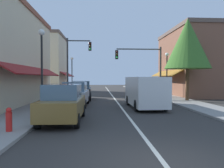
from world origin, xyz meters
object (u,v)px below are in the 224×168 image
object	(u,v)px
traffic_signal_left_corner	(75,59)
parked_car_nearest_left	(63,103)
tree_right_near	(188,44)
fire_hydrant	(9,120)
traffic_signal_mast_arm	(144,63)
parked_car_third_left	(81,90)
street_lamp_right_mid	(167,67)
street_lamp_left_near	(42,57)
van_in_lane	(145,91)
parked_car_second_left	(75,94)
street_lamp_left_far	(72,69)

from	to	relation	value
traffic_signal_left_corner	parked_car_nearest_left	bearing A→B (deg)	-86.32
tree_right_near	fire_hydrant	bearing A→B (deg)	-137.07
traffic_signal_mast_arm	tree_right_near	distance (m)	4.93
traffic_signal_left_corner	fire_hydrant	distance (m)	15.06
traffic_signal_left_corner	tree_right_near	size ratio (longest dim) A/B	0.86
parked_car_third_left	traffic_signal_mast_arm	size ratio (longest dim) A/B	0.79
traffic_signal_left_corner	street_lamp_right_mid	xyz separation A→B (m)	(9.21, -1.67, -0.91)
tree_right_near	parked_car_third_left	bearing A→B (deg)	167.03
fire_hydrant	traffic_signal_left_corner	bearing A→B (deg)	86.85
street_lamp_left_near	fire_hydrant	bearing A→B (deg)	-89.76
parked_car_third_left	tree_right_near	bearing A→B (deg)	-14.28
traffic_signal_mast_arm	tree_right_near	size ratio (longest dim) A/B	0.73
parked_car_nearest_left	van_in_lane	size ratio (longest dim) A/B	0.79
parked_car_third_left	van_in_lane	size ratio (longest dim) A/B	0.79
traffic_signal_mast_arm	street_lamp_right_mid	world-z (taller)	traffic_signal_mast_arm
traffic_signal_left_corner	traffic_signal_mast_arm	bearing A→B (deg)	-6.55
fire_hydrant	street_lamp_right_mid	bearing A→B (deg)	52.33
parked_car_nearest_left	van_in_lane	distance (m)	6.59
tree_right_near	fire_hydrant	xyz separation A→B (m)	(-10.90, -10.14, -4.44)
tree_right_near	traffic_signal_mast_arm	bearing A→B (deg)	128.96
traffic_signal_mast_arm	fire_hydrant	bearing A→B (deg)	-119.85
parked_car_third_left	tree_right_near	world-z (taller)	tree_right_near
parked_car_second_left	traffic_signal_mast_arm	size ratio (longest dim) A/B	0.79
street_lamp_left_near	tree_right_near	world-z (taller)	tree_right_near
parked_car_nearest_left	street_lamp_left_far	size ratio (longest dim) A/B	0.87
parked_car_nearest_left	parked_car_second_left	distance (m)	5.65
tree_right_near	street_lamp_left_near	bearing A→B (deg)	-153.62
tree_right_near	traffic_signal_left_corner	bearing A→B (deg)	156.00
traffic_signal_mast_arm	street_lamp_left_near	xyz separation A→B (m)	(-7.95, -9.09, -0.31)
parked_car_third_left	fire_hydrant	world-z (taller)	parked_car_third_left
van_in_lane	street_lamp_right_mid	world-z (taller)	street_lamp_right_mid
street_lamp_right_mid	tree_right_near	bearing A→B (deg)	-72.57
van_in_lane	traffic_signal_left_corner	distance (m)	10.19
traffic_signal_mast_arm	street_lamp_right_mid	bearing A→B (deg)	-22.12
van_in_lane	street_lamp_left_far	bearing A→B (deg)	114.44
street_lamp_left_far	fire_hydrant	world-z (taller)	street_lamp_left_far
traffic_signal_mast_arm	tree_right_near	bearing A→B (deg)	-51.04
street_lamp_right_mid	traffic_signal_left_corner	bearing A→B (deg)	169.75
parked_car_nearest_left	parked_car_third_left	xyz separation A→B (m)	(0.06, 10.12, 0.00)
street_lamp_left_near	street_lamp_right_mid	distance (m)	12.99
parked_car_third_left	street_lamp_left_far	world-z (taller)	street_lamp_left_far
parked_car_third_left	street_lamp_left_far	size ratio (longest dim) A/B	0.87
van_in_lane	street_lamp_left_far	xyz separation A→B (m)	(-6.61, 13.62, 2.07)
parked_car_third_left	street_lamp_right_mid	xyz separation A→B (m)	(8.35, 0.70, 2.21)
parked_car_third_left	street_lamp_right_mid	world-z (taller)	street_lamp_right_mid
street_lamp_right_mid	fire_hydrant	world-z (taller)	street_lamp_right_mid
street_lamp_left_near	fire_hydrant	xyz separation A→B (m)	(0.02, -4.73, -2.73)
parked_car_second_left	fire_hydrant	xyz separation A→B (m)	(-1.57, -7.80, -0.33)
parked_car_nearest_left	parked_car_second_left	bearing A→B (deg)	91.26
street_lamp_right_mid	fire_hydrant	size ratio (longest dim) A/B	5.22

